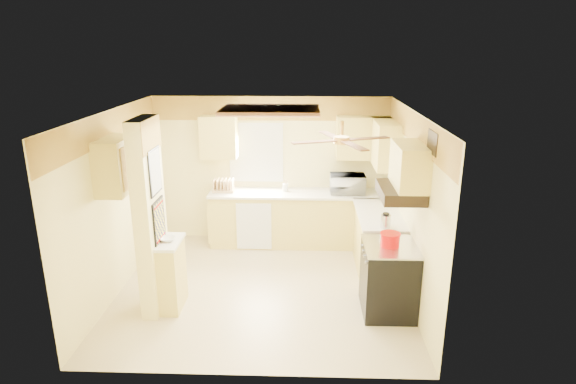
{
  "coord_description": "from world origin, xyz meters",
  "views": [
    {
      "loc": [
        0.58,
        -6.14,
        3.34
      ],
      "look_at": [
        0.35,
        0.35,
        1.33
      ],
      "focal_mm": 30.0,
      "sensor_mm": 36.0,
      "label": 1
    }
  ],
  "objects_px": {
    "stove": "(389,278)",
    "microwave": "(348,184)",
    "bowl": "(168,239)",
    "kettle": "(386,221)",
    "dutch_oven": "(390,239)"
  },
  "relations": [
    {
      "from": "bowl",
      "to": "kettle",
      "type": "bearing_deg",
      "value": 11.17
    },
    {
      "from": "kettle",
      "to": "dutch_oven",
      "type": "bearing_deg",
      "value": -93.02
    },
    {
      "from": "dutch_oven",
      "to": "bowl",
      "type": "bearing_deg",
      "value": -179.96
    },
    {
      "from": "bowl",
      "to": "kettle",
      "type": "distance_m",
      "value": 2.88
    },
    {
      "from": "kettle",
      "to": "microwave",
      "type": "bearing_deg",
      "value": 103.82
    },
    {
      "from": "bowl",
      "to": "kettle",
      "type": "xyz_separation_m",
      "value": [
        2.83,
        0.56,
        0.07
      ]
    },
    {
      "from": "dutch_oven",
      "to": "kettle",
      "type": "xyz_separation_m",
      "value": [
        0.03,
        0.56,
        0.04
      ]
    },
    {
      "from": "stove",
      "to": "bowl",
      "type": "relative_size",
      "value": 4.88
    },
    {
      "from": "stove",
      "to": "microwave",
      "type": "relative_size",
      "value": 1.59
    },
    {
      "from": "microwave",
      "to": "kettle",
      "type": "height_order",
      "value": "microwave"
    },
    {
      "from": "stove",
      "to": "kettle",
      "type": "xyz_separation_m",
      "value": [
        0.02,
        0.56,
        0.58
      ]
    },
    {
      "from": "bowl",
      "to": "dutch_oven",
      "type": "height_order",
      "value": "dutch_oven"
    },
    {
      "from": "stove",
      "to": "kettle",
      "type": "bearing_deg",
      "value": 88.35
    },
    {
      "from": "stove",
      "to": "kettle",
      "type": "distance_m",
      "value": 0.8
    },
    {
      "from": "dutch_oven",
      "to": "microwave",
      "type": "bearing_deg",
      "value": 99.52
    }
  ]
}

